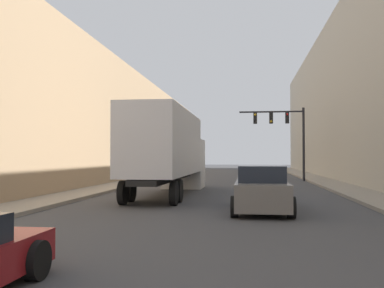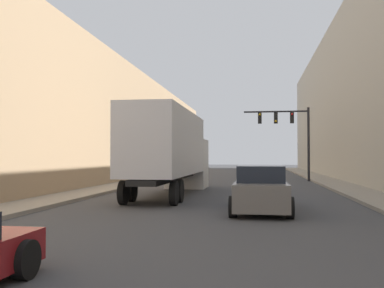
# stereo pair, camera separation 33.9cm
# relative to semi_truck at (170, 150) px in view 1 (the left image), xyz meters

# --- Properties ---
(sidewalk_right) EXTENTS (2.17, 80.00, 0.15)m
(sidewalk_right) POSITION_rel_semi_truck_xyz_m (9.67, 8.13, -2.23)
(sidewalk_right) COLOR gray
(sidewalk_right) RESTS_ON ground
(sidewalk_left) EXTENTS (2.17, 80.00, 0.15)m
(sidewalk_left) POSITION_rel_semi_truck_xyz_m (-4.49, 8.13, -2.23)
(sidewalk_left) COLOR gray
(sidewalk_left) RESTS_ON ground
(building_left) EXTENTS (6.00, 80.00, 9.40)m
(building_left) POSITION_rel_semi_truck_xyz_m (-8.58, 8.13, 2.40)
(building_left) COLOR tan
(building_left) RESTS_ON ground
(semi_truck) EXTENTS (2.41, 12.18, 4.14)m
(semi_truck) POSITION_rel_semi_truck_xyz_m (0.00, 0.00, 0.00)
(semi_truck) COLOR silver
(semi_truck) RESTS_ON ground
(suv_car) EXTENTS (2.05, 4.96, 1.66)m
(suv_car) POSITION_rel_semi_truck_xyz_m (4.47, -5.98, -1.51)
(suv_car) COLOR slate
(suv_car) RESTS_ON ground
(traffic_signal_gantry) EXTENTS (5.22, 0.35, 5.89)m
(traffic_signal_gantry) POSITION_rel_semi_truck_xyz_m (7.03, 13.41, 1.89)
(traffic_signal_gantry) COLOR black
(traffic_signal_gantry) RESTS_ON ground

